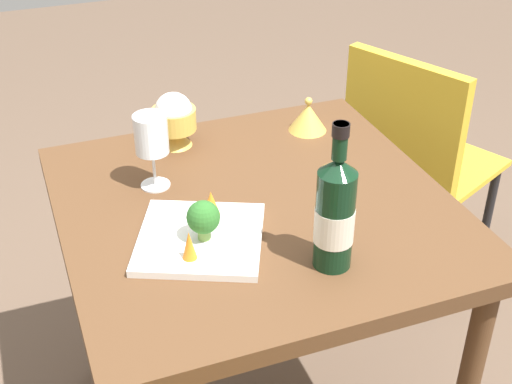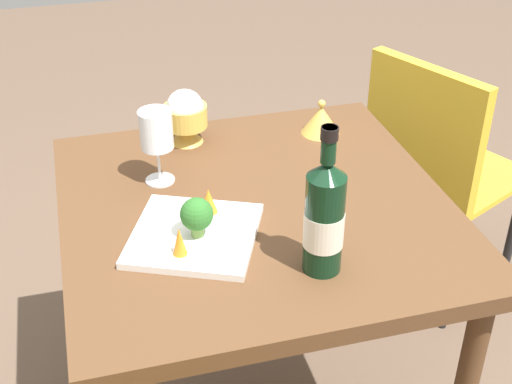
# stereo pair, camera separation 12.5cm
# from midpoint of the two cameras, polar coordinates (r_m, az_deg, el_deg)

# --- Properties ---
(dining_table) EXTENTS (0.85, 0.85, 0.75)m
(dining_table) POSITION_cam_midpoint_polar(r_m,az_deg,el_deg) (1.63, 2.20, -3.73)
(dining_table) COLOR brown
(dining_table) RESTS_ON ground_plane
(chair_near_window) EXTENTS (0.53, 0.53, 0.85)m
(chair_near_window) POSITION_cam_midpoint_polar(r_m,az_deg,el_deg) (2.27, 15.57, 2.55)
(chair_near_window) COLOR gold
(chair_near_window) RESTS_ON ground_plane
(wine_bottle) EXTENTS (0.08, 0.08, 0.31)m
(wine_bottle) POSITION_cam_midpoint_polar(r_m,az_deg,el_deg) (1.33, 8.17, -2.07)
(wine_bottle) COLOR black
(wine_bottle) RESTS_ON dining_table
(wine_glass) EXTENTS (0.08, 0.08, 0.18)m
(wine_glass) POSITION_cam_midpoint_polar(r_m,az_deg,el_deg) (1.60, -5.79, 4.78)
(wine_glass) COLOR white
(wine_glass) RESTS_ON dining_table
(rice_bowl) EXTENTS (0.11, 0.11, 0.14)m
(rice_bowl) POSITION_cam_midpoint_polar(r_m,az_deg,el_deg) (1.79, -3.69, 6.10)
(rice_bowl) COLOR gold
(rice_bowl) RESTS_ON dining_table
(rice_bowl_lid) EXTENTS (0.10, 0.10, 0.09)m
(rice_bowl_lid) POSITION_cam_midpoint_polar(r_m,az_deg,el_deg) (1.86, 7.14, 5.74)
(rice_bowl_lid) COLOR gold
(rice_bowl_lid) RESTS_ON dining_table
(serving_plate) EXTENTS (0.33, 0.33, 0.02)m
(serving_plate) POSITION_cam_midpoint_polar(r_m,az_deg,el_deg) (1.46, -2.53, -3.53)
(serving_plate) COLOR white
(serving_plate) RESTS_ON dining_table
(broccoli_floret) EXTENTS (0.07, 0.07, 0.09)m
(broccoli_floret) POSITION_cam_midpoint_polar(r_m,az_deg,el_deg) (1.42, -2.27, -1.92)
(broccoli_floret) COLOR #729E4C
(broccoli_floret) RESTS_ON serving_plate
(carrot_garnish_left) EXTENTS (0.03, 0.03, 0.06)m
(carrot_garnish_left) POSITION_cam_midpoint_polar(r_m,az_deg,el_deg) (1.38, -3.58, -4.02)
(carrot_garnish_left) COLOR orange
(carrot_garnish_left) RESTS_ON serving_plate
(carrot_garnish_right) EXTENTS (0.04, 0.04, 0.06)m
(carrot_garnish_right) POSITION_cam_midpoint_polar(r_m,az_deg,el_deg) (1.50, -1.45, -0.75)
(carrot_garnish_right) COLOR orange
(carrot_garnish_right) RESTS_ON serving_plate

